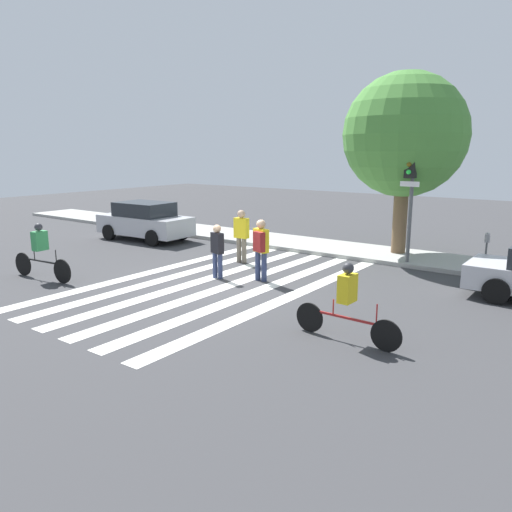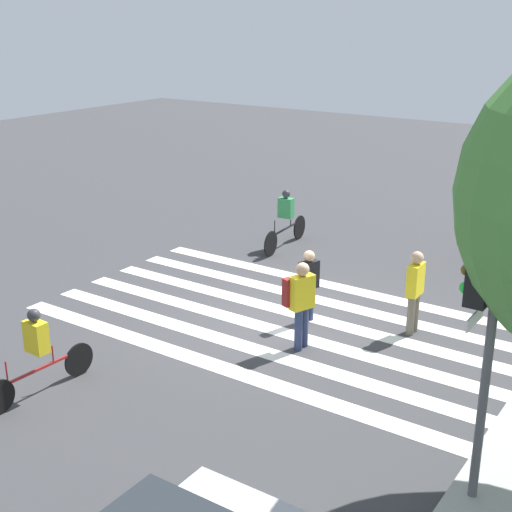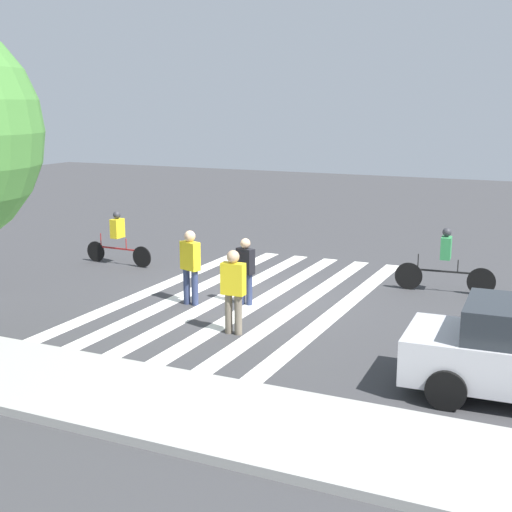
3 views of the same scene
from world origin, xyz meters
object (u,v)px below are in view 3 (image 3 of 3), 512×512
Objects in this scene: pedestrian_adult_blue_shirt at (233,287)px; cyclist_far_lane at (445,258)px; cyclist_mid_street at (118,236)px; pedestrian_child_with_backpack at (191,261)px; pedestrian_adult_tall_backpack at (245,268)px.

pedestrian_adult_blue_shirt is 6.08m from cyclist_far_lane.
cyclist_mid_street is 0.93× the size of cyclist_far_lane.
pedestrian_adult_blue_shirt is 0.99× the size of pedestrian_child_with_backpack.
pedestrian_child_with_backpack reaches higher than pedestrian_adult_blue_shirt.
pedestrian_adult_tall_backpack is 5.64m from cyclist_mid_street.
pedestrian_child_with_backpack is at bearing -41.36° from pedestrian_adult_blue_shirt.
pedestrian_adult_blue_shirt is at bearing -52.11° from pedestrian_adult_tall_backpack.
cyclist_mid_street is at bearing 0.06° from cyclist_far_lane.
pedestrian_child_with_backpack is at bearing -138.56° from pedestrian_adult_tall_backpack.
pedestrian_child_with_backpack is 4.84m from cyclist_mid_street.
pedestrian_adult_tall_backpack is 0.65× the size of cyclist_far_lane.
cyclist_far_lane is (-3.29, -5.11, -0.12)m from pedestrian_adult_blue_shirt.
cyclist_mid_street is at bearing -37.90° from pedestrian_adult_blue_shirt.
pedestrian_adult_blue_shirt is 2.44m from pedestrian_child_with_backpack.
pedestrian_child_with_backpack reaches higher than cyclist_far_lane.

